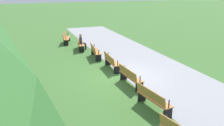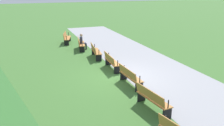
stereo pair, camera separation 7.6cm
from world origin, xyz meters
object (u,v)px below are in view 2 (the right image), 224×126
bench_0 (67,38)px  person_seated (82,41)px  bench_3 (111,61)px  bench_4 (130,76)px  bench_2 (95,51)px  bench_5 (152,99)px  bench_1 (81,43)px

bench_0 → person_seated: size_ratio=1.53×
bench_3 → bench_4: size_ratio=1.00×
bench_2 → person_seated: 2.56m
bench_5 → person_seated: (-10.20, -0.25, 0.16)m
person_seated → bench_4: bearing=14.8°
bench_0 → bench_2: (5.01, 1.01, 0.00)m
bench_1 → bench_3: (5.08, 0.61, 0.00)m
bench_0 → bench_3: size_ratio=1.02×
bench_5 → person_seated: size_ratio=1.51×
bench_2 → person_seated: person_seated is taller
bench_0 → bench_5: size_ratio=1.01×
bench_1 → bench_5: bearing=13.7°
bench_3 → bench_4: same height
bench_1 → bench_3: 5.11m
bench_3 → bench_4: (2.56, 0.00, 0.00)m
bench_2 → bench_3: 2.56m
bench_1 → bench_4: size_ratio=1.02×
bench_1 → bench_4: 7.66m
bench_5 → bench_4: bearing=168.6°
bench_3 → bench_5: size_ratio=0.99×
bench_3 → bench_5: 5.11m
bench_0 → bench_1: (2.49, 0.60, 0.00)m
bench_2 → bench_5: same height
bench_1 → bench_5: 10.19m
bench_2 → bench_0: bearing=-161.8°
bench_0 → bench_2: 5.11m
bench_4 → bench_1: bearing=-177.7°
bench_1 → bench_4: (7.63, 0.61, 0.00)m
bench_4 → bench_5: (2.55, -0.20, 0.00)m
bench_4 → person_seated: size_ratio=1.49×
bench_1 → bench_4: same height
bench_0 → bench_5: 12.71m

